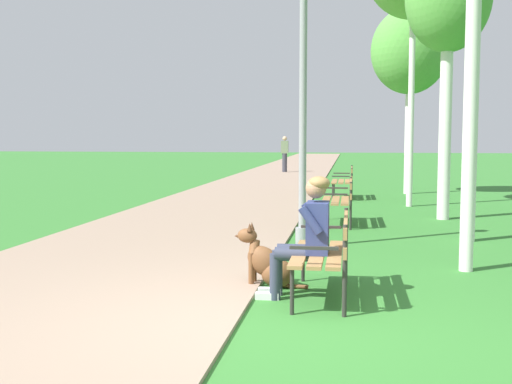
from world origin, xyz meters
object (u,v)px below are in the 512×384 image
(park_bench_far, at_px, (345,179))
(birch_tree_sixth, at_px, (410,52))
(dog_brown, at_px, (268,264))
(park_bench_near, at_px, (327,248))
(birch_tree_fourth, at_px, (448,1))
(lamp_post_near, at_px, (303,106))
(pedestrian_distant, at_px, (285,154))
(park_bench_mid, at_px, (341,197))
(person_seated_on_near_bench, at_px, (307,232))

(park_bench_far, xyz_separation_m, birch_tree_sixth, (1.75, 1.65, 3.52))
(park_bench_far, relative_size, dog_brown, 1.80)
(park_bench_near, relative_size, dog_brown, 1.80)
(park_bench_far, xyz_separation_m, dog_brown, (-0.73, -10.26, -0.25))
(park_bench_near, height_order, dog_brown, park_bench_near)
(dog_brown, height_order, birch_tree_fourth, birch_tree_fourth)
(park_bench_near, height_order, park_bench_far, same)
(park_bench_near, distance_m, birch_tree_fourth, 7.83)
(lamp_post_near, relative_size, birch_tree_sixth, 0.76)
(park_bench_near, xyz_separation_m, birch_tree_fourth, (2.05, 6.57, 3.74))
(birch_tree_sixth, bearing_deg, park_bench_far, -136.78)
(birch_tree_fourth, distance_m, pedestrian_distant, 16.76)
(dog_brown, xyz_separation_m, birch_tree_sixth, (2.49, 11.91, 3.77))
(park_bench_mid, bearing_deg, person_seated_on_near_bench, -92.66)
(park_bench_near, distance_m, dog_brown, 0.79)
(lamp_post_near, height_order, birch_tree_sixth, birch_tree_sixth)
(dog_brown, distance_m, birch_tree_sixth, 12.74)
(dog_brown, distance_m, lamp_post_near, 3.14)
(person_seated_on_near_bench, xyz_separation_m, birch_tree_sixth, (2.04, 12.34, 3.35))
(person_seated_on_near_bench, distance_m, pedestrian_distant, 22.48)
(pedestrian_distant, bearing_deg, birch_tree_sixth, -65.50)
(park_bench_near, distance_m, park_bench_mid, 5.50)
(park_bench_near, bearing_deg, person_seated_on_near_bench, -161.37)
(park_bench_far, distance_m, birch_tree_fourth, 5.86)
(park_bench_mid, bearing_deg, park_bench_far, 89.72)
(lamp_post_near, bearing_deg, person_seated_on_near_bench, -84.84)
(park_bench_near, bearing_deg, park_bench_far, 89.59)
(park_bench_near, height_order, birch_tree_fourth, birch_tree_fourth)
(park_bench_mid, relative_size, lamp_post_near, 0.37)
(person_seated_on_near_bench, relative_size, birch_tree_sixth, 0.24)
(birch_tree_fourth, bearing_deg, park_bench_near, -107.37)
(dog_brown, relative_size, pedestrian_distant, 0.50)
(pedestrian_distant, bearing_deg, park_bench_mid, -80.59)
(park_bench_mid, distance_m, lamp_post_near, 3.08)
(park_bench_near, distance_m, birch_tree_sixth, 12.89)
(park_bench_far, bearing_deg, pedestrian_distant, 103.53)
(dog_brown, xyz_separation_m, pedestrian_distant, (-2.07, 21.91, 0.58))
(park_bench_near, bearing_deg, dog_brown, 151.31)
(park_bench_near, height_order, birch_tree_sixth, birch_tree_sixth)
(park_bench_near, height_order, lamp_post_near, lamp_post_near)
(dog_brown, bearing_deg, park_bench_far, 85.91)
(lamp_post_near, bearing_deg, park_bench_far, 85.90)
(park_bench_near, xyz_separation_m, dog_brown, (-0.66, 0.36, -0.25))
(park_bench_near, xyz_separation_m, park_bench_far, (0.08, 10.62, 0.00))
(park_bench_near, relative_size, person_seated_on_near_bench, 1.20)
(park_bench_near, relative_size, park_bench_mid, 1.00)
(lamp_post_near, distance_m, birch_tree_sixth, 9.83)
(park_bench_near, bearing_deg, pedestrian_distant, 96.98)
(park_bench_far, xyz_separation_m, birch_tree_fourth, (1.98, -4.05, 3.74))
(pedestrian_distant, bearing_deg, lamp_post_near, -83.37)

